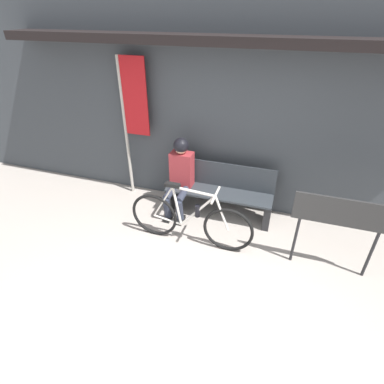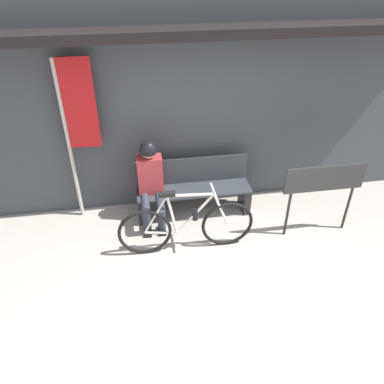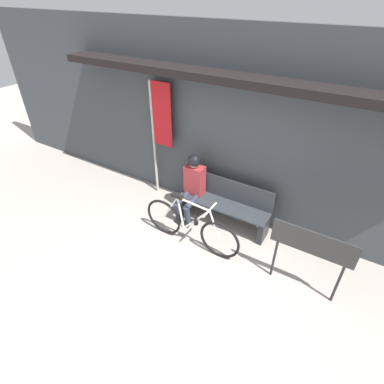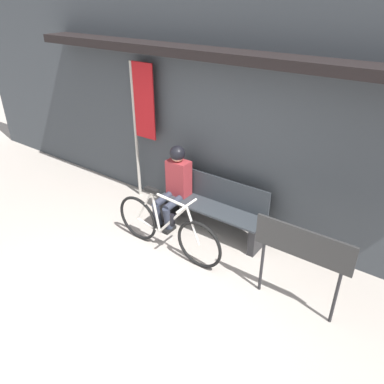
{
  "view_description": "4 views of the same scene",
  "coord_description": "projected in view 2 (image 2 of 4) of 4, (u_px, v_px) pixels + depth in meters",
  "views": [
    {
      "loc": [
        0.8,
        -1.91,
        2.84
      ],
      "look_at": [
        -0.36,
        1.61,
        0.55
      ],
      "focal_mm": 28.0,
      "sensor_mm": 36.0,
      "label": 1
    },
    {
      "loc": [
        -0.77,
        -2.49,
        3.37
      ],
      "look_at": [
        -0.11,
        1.61,
        0.59
      ],
      "focal_mm": 35.0,
      "sensor_mm": 36.0,
      "label": 2
    },
    {
      "loc": [
        1.69,
        -1.93,
        3.58
      ],
      "look_at": [
        -0.39,
        1.46,
        0.83
      ],
      "focal_mm": 28.0,
      "sensor_mm": 36.0,
      "label": 3
    },
    {
      "loc": [
        2.47,
        -2.0,
        3.22
      ],
      "look_at": [
        -0.14,
        1.61,
        0.77
      ],
      "focal_mm": 35.0,
      "sensor_mm": 36.0,
      "label": 4
    }
  ],
  "objects": [
    {
      "name": "bicycle",
      "position": [
        187.0,
        226.0,
        4.74
      ],
      "size": [
        1.74,
        0.4,
        0.92
      ],
      "color": "black",
      "rests_on": "ground_plane"
    },
    {
      "name": "storefront_wall",
      "position": [
        191.0,
        95.0,
        5.02
      ],
      "size": [
        12.0,
        0.56,
        3.2
      ],
      "color": "#3D4247",
      "rests_on": "ground_plane"
    },
    {
      "name": "person_seated",
      "position": [
        151.0,
        179.0,
        5.07
      ],
      "size": [
        0.34,
        0.61,
        1.23
      ],
      "color": "#2D3342",
      "rests_on": "ground_plane"
    },
    {
      "name": "ground_plane",
      "position": [
        226.0,
        319.0,
        4.02
      ],
      "size": [
        24.0,
        24.0,
        0.0
      ],
      "primitive_type": "plane",
      "color": "#ADA399"
    },
    {
      "name": "park_bench_near",
      "position": [
        193.0,
        189.0,
        5.41
      ],
      "size": [
        1.63,
        0.42,
        0.84
      ],
      "color": "#2D3338",
      "rests_on": "ground_plane"
    },
    {
      "name": "banner_pole",
      "position": [
        76.0,
        121.0,
        4.76
      ],
      "size": [
        0.45,
        0.05,
        2.27
      ],
      "color": "#B7B2A8",
      "rests_on": "ground_plane"
    },
    {
      "name": "signboard",
      "position": [
        324.0,
        183.0,
        4.81
      ],
      "size": [
        1.07,
        0.04,
        1.04
      ],
      "color": "#232326",
      "rests_on": "ground_plane"
    }
  ]
}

